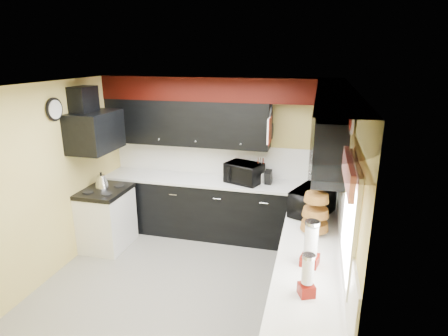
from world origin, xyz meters
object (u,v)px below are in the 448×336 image
microwave (312,202)px  utensil_crock (260,178)px  knife_block (268,177)px  toaster_oven (244,173)px  kettle (102,181)px

microwave → utensil_crock: microwave is taller
utensil_crock → knife_block: knife_block is taller
toaster_oven → kettle: (-2.02, -0.67, -0.08)m
microwave → utensil_crock: bearing=60.3°
utensil_crock → kettle: (-2.27, -0.71, -0.01)m
microwave → utensil_crock: size_ratio=3.60×
toaster_oven → utensil_crock: (0.25, 0.05, -0.07)m
microwave → knife_block: (-0.66, 0.96, -0.05)m
knife_block → kettle: size_ratio=1.05×
toaster_oven → knife_block: size_ratio=2.43×
toaster_oven → microwave: size_ratio=0.91×
kettle → microwave: bearing=-5.4°
microwave → toaster_oven: bearing=69.4°
microwave → kettle: bearing=106.5°
toaster_oven → utensil_crock: toaster_oven is taller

